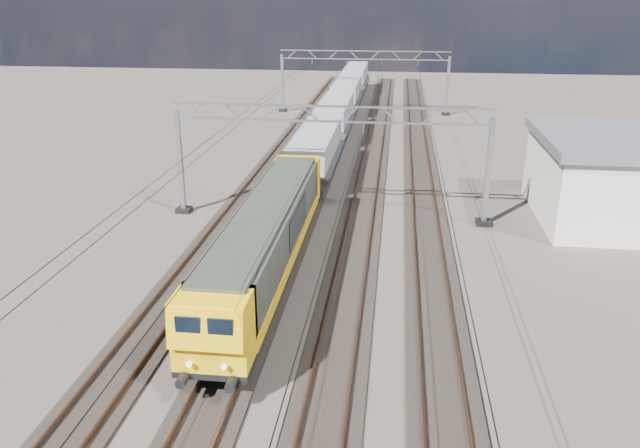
# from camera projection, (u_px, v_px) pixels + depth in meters

# --- Properties ---
(ground) EXTENTS (160.00, 160.00, 0.00)m
(ground) POSITION_uv_depth(u_px,v_px,m) (322.00, 242.00, 35.64)
(ground) COLOR black
(ground) RESTS_ON ground
(track_outer_west) EXTENTS (2.60, 140.00, 0.30)m
(track_outer_west) POSITION_uv_depth(u_px,v_px,m) (220.00, 236.00, 36.30)
(track_outer_west) COLOR black
(track_outer_west) RESTS_ON ground
(track_loco) EXTENTS (2.60, 140.00, 0.30)m
(track_loco) POSITION_uv_depth(u_px,v_px,m) (287.00, 239.00, 35.84)
(track_loco) COLOR black
(track_loco) RESTS_ON ground
(track_inner_east) EXTENTS (2.60, 140.00, 0.30)m
(track_inner_east) POSITION_uv_depth(u_px,v_px,m) (357.00, 242.00, 35.38)
(track_inner_east) COLOR black
(track_inner_east) RESTS_ON ground
(track_outer_east) EXTENTS (2.60, 140.00, 0.30)m
(track_outer_east) POSITION_uv_depth(u_px,v_px,m) (428.00, 246.00, 34.92)
(track_outer_east) COLOR black
(track_outer_east) RESTS_ON ground
(catenary_gantry_mid) EXTENTS (19.90, 0.90, 7.11)m
(catenary_gantry_mid) POSITION_uv_depth(u_px,v_px,m) (330.00, 158.00, 37.98)
(catenary_gantry_mid) COLOR #989CA6
(catenary_gantry_mid) RESTS_ON ground
(catenary_gantry_far) EXTENTS (19.90, 0.90, 7.11)m
(catenary_gantry_far) POSITION_uv_depth(u_px,v_px,m) (364.00, 79.00, 71.41)
(catenary_gantry_far) COLOR #989CA6
(catenary_gantry_far) RESTS_ON ground
(overhead_wires) EXTENTS (12.03, 140.00, 0.53)m
(overhead_wires) POSITION_uv_depth(u_px,v_px,m) (337.00, 116.00, 41.04)
(overhead_wires) COLOR black
(overhead_wires) RESTS_ON ground
(locomotive) EXTENTS (2.76, 21.10, 3.62)m
(locomotive) POSITION_uv_depth(u_px,v_px,m) (267.00, 237.00, 30.08)
(locomotive) COLOR black
(locomotive) RESTS_ON ground
(hopper_wagon_lead) EXTENTS (3.38, 13.00, 3.25)m
(hopper_wagon_lead) POSITION_uv_depth(u_px,v_px,m) (315.00, 151.00, 46.55)
(hopper_wagon_lead) COLOR black
(hopper_wagon_lead) RESTS_ON ground
(hopper_wagon_mid) EXTENTS (3.38, 13.00, 3.25)m
(hopper_wagon_mid) POSITION_uv_depth(u_px,v_px,m) (335.00, 115.00, 59.74)
(hopper_wagon_mid) COLOR black
(hopper_wagon_mid) RESTS_ON ground
(hopper_wagon_third) EXTENTS (3.38, 13.00, 3.25)m
(hopper_wagon_third) POSITION_uv_depth(u_px,v_px,m) (347.00, 93.00, 72.93)
(hopper_wagon_third) COLOR black
(hopper_wagon_third) RESTS_ON ground
(hopper_wagon_fourth) EXTENTS (3.38, 13.00, 3.25)m
(hopper_wagon_fourth) POSITION_uv_depth(u_px,v_px,m) (355.00, 77.00, 86.12)
(hopper_wagon_fourth) COLOR black
(hopper_wagon_fourth) RESTS_ON ground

